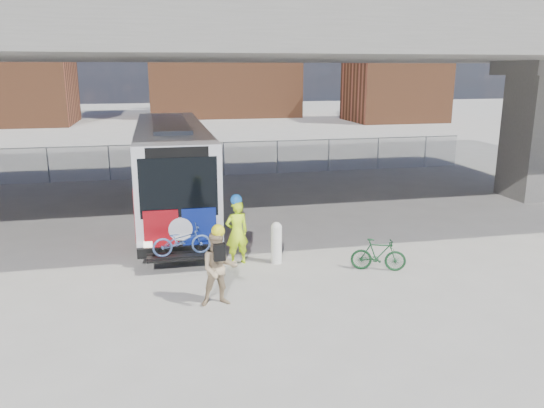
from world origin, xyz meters
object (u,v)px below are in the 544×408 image
object	(u,v)px
bus	(172,161)
cyclist_hivis	(237,231)
cyclist_tan	(219,268)
bollard	(276,241)
bike_parked	(378,255)

from	to	relation	value
bus	cyclist_hivis	distance (m)	6.62
bus	cyclist_tan	bearing A→B (deg)	-85.19
cyclist_hivis	cyclist_tan	distance (m)	2.88
bollard	bike_parked	distance (m)	3.00
bike_parked	cyclist_tan	bearing A→B (deg)	126.24
bus	cyclist_hivis	bearing A→B (deg)	-75.61
bus	bike_parked	size ratio (longest dim) A/B	8.22
cyclist_hivis	cyclist_tan	world-z (taller)	cyclist_hivis
bollard	cyclist_hivis	size ratio (longest dim) A/B	0.59
cyclist_tan	bike_parked	xyz separation A→B (m)	(4.74, 1.33, -0.50)
cyclist_tan	bike_parked	size ratio (longest dim) A/B	1.31
bollard	bike_parked	world-z (taller)	bollard
bollard	cyclist_tan	size ratio (longest dim) A/B	0.61
cyclist_hivis	bollard	bearing A→B (deg)	157.59
bus	cyclist_tan	size ratio (longest dim) A/B	6.26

